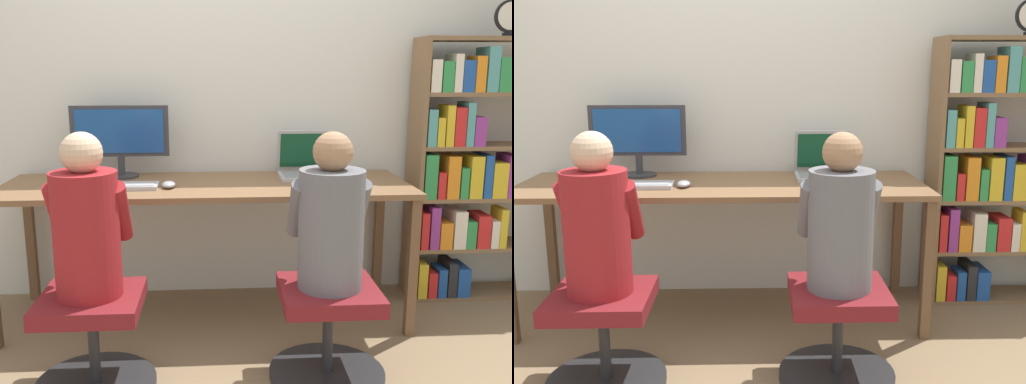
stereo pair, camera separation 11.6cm
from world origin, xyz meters
The scene contains 13 objects.
ground_plane centered at (0.00, 0.00, 0.00)m, with size 14.00×14.00×0.00m, color #846B4C.
wall_back centered at (0.00, 0.78, 1.30)m, with size 10.00×0.05×2.60m.
desk centered at (0.00, 0.36, 0.71)m, with size 2.21×0.71×0.77m.
desktop_monitor centered at (-0.49, 0.58, 1.00)m, with size 0.55×0.19×0.41m.
laptop centered at (0.58, 0.53, 0.83)m, with size 0.32×0.32×0.26m.
keyboard centered at (-0.46, 0.26, 0.79)m, with size 0.42×0.16×0.03m.
computer_mouse_by_keyboard centered at (-0.19, 0.25, 0.79)m, with size 0.07×0.11×0.04m.
office_chair_left centered at (-0.49, -0.38, 0.23)m, with size 0.53×0.53×0.44m.
office_chair_right centered at (0.55, -0.35, 0.23)m, with size 0.53×0.53×0.44m.
person_at_monitor centered at (-0.49, -0.37, 0.75)m, with size 0.34×0.32×0.70m.
person_at_laptop centered at (0.55, -0.35, 0.74)m, with size 0.35×0.33×0.69m.
bookshelf centered at (1.58, 0.55, 0.78)m, with size 0.95×0.26×1.56m.
desk_clock centered at (1.70, 0.50, 1.67)m, with size 0.18×0.03×0.20m.
Camera 1 is at (0.07, -2.70, 1.39)m, focal length 40.00 mm.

